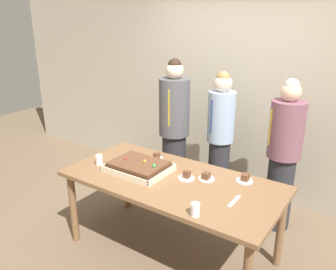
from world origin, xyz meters
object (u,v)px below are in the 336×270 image
(plated_slice_near_right, at_px, (186,176))
(plated_slice_far_right, at_px, (206,177))
(party_table, at_px, (172,187))
(sheet_cake, at_px, (139,167))
(person_serving_front, at_px, (283,155))
(drink_cup_middle, at_px, (195,210))
(person_green_shirt_behind, at_px, (220,138))
(person_striped_tie_right, at_px, (174,133))
(drink_cup_nearest, at_px, (99,160))
(cake_server_utensil, at_px, (234,201))
(plated_slice_far_left, at_px, (156,157))
(plated_slice_near_left, at_px, (245,179))

(plated_slice_near_right, xyz_separation_m, plated_slice_far_right, (0.16, 0.08, 0.00))
(party_table, distance_m, sheet_cake, 0.38)
(person_serving_front, bearing_deg, drink_cup_middle, 36.17)
(person_green_shirt_behind, distance_m, person_striped_tie_right, 0.53)
(sheet_cake, relative_size, plated_slice_near_right, 3.81)
(drink_cup_nearest, bearing_deg, person_striped_tie_right, 73.95)
(party_table, bearing_deg, cake_server_utensil, -4.83)
(plated_slice_far_right, bearing_deg, plated_slice_near_right, -151.58)
(drink_cup_middle, xyz_separation_m, person_serving_front, (0.22, 1.42, 0.00))
(plated_slice_near_right, relative_size, plated_slice_far_left, 1.00)
(plated_slice_near_right, height_order, cake_server_utensil, plated_slice_near_right)
(plated_slice_near_right, distance_m, drink_cup_nearest, 0.90)
(plated_slice_far_left, distance_m, cake_server_utensil, 1.07)
(plated_slice_near_left, relative_size, cake_server_utensil, 0.75)
(plated_slice_far_left, xyz_separation_m, person_green_shirt_behind, (0.35, 0.77, 0.05))
(cake_server_utensil, height_order, person_striped_tie_right, person_striped_tie_right)
(person_serving_front, bearing_deg, cake_server_utensil, 41.62)
(party_table, height_order, plated_slice_far_right, plated_slice_far_right)
(plated_slice_far_left, bearing_deg, party_table, -36.78)
(plated_slice_near_left, height_order, plated_slice_far_left, same)
(sheet_cake, height_order, plated_slice_far_right, sheet_cake)
(sheet_cake, xyz_separation_m, plated_slice_near_left, (0.92, 0.36, -0.02))
(plated_slice_near_left, height_order, person_green_shirt_behind, person_green_shirt_behind)
(plated_slice_far_right, xyz_separation_m, person_serving_front, (0.44, 0.85, 0.03))
(sheet_cake, height_order, cake_server_utensil, sheet_cake)
(plated_slice_far_right, height_order, person_green_shirt_behind, person_green_shirt_behind)
(person_green_shirt_behind, bearing_deg, plated_slice_far_right, 35.02)
(cake_server_utensil, distance_m, person_serving_front, 1.07)
(drink_cup_nearest, bearing_deg, plated_slice_near_right, 14.18)
(person_serving_front, relative_size, person_green_shirt_behind, 1.00)
(sheet_cake, relative_size, drink_cup_nearest, 5.72)
(drink_cup_nearest, distance_m, person_striped_tie_right, 0.98)
(plated_slice_far_left, bearing_deg, sheet_cake, -85.31)
(sheet_cake, xyz_separation_m, plated_slice_far_left, (-0.03, 0.32, -0.02))
(person_green_shirt_behind, bearing_deg, person_striped_tie_right, -44.49)
(sheet_cake, xyz_separation_m, drink_cup_middle, (0.83, -0.37, 0.01))
(sheet_cake, bearing_deg, drink_cup_middle, -23.97)
(party_table, distance_m, plated_slice_near_right, 0.17)
(plated_slice_near_left, xyz_separation_m, plated_slice_far_left, (-0.95, -0.04, -0.00))
(plated_slice_near_left, relative_size, drink_cup_nearest, 1.50)
(drink_cup_middle, bearing_deg, sheet_cake, 156.03)
(plated_slice_near_right, height_order, plated_slice_far_left, plated_slice_near_right)
(plated_slice_far_left, bearing_deg, drink_cup_middle, -38.70)
(plated_slice_far_right, height_order, drink_cup_nearest, drink_cup_nearest)
(party_table, distance_m, drink_cup_middle, 0.64)
(plated_slice_near_left, bearing_deg, sheet_cake, -158.79)
(plated_slice_far_left, relative_size, plated_slice_far_right, 1.00)
(person_serving_front, bearing_deg, person_striped_tie_right, -34.47)
(drink_cup_nearest, relative_size, cake_server_utensil, 0.50)
(party_table, relative_size, person_green_shirt_behind, 1.22)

